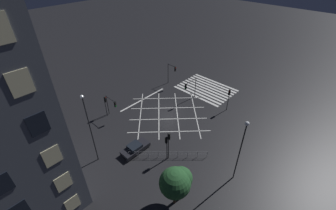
# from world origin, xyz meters

# --- Properties ---
(ground_plane) EXTENTS (200.00, 200.00, 0.00)m
(ground_plane) POSITION_xyz_m (0.00, 0.00, 0.00)
(ground_plane) COLOR black
(road_markings) EXTENTS (15.79, 22.91, 0.01)m
(road_markings) POSITION_xyz_m (0.31, -8.14, 0.00)
(road_markings) COLOR silver
(road_markings) RESTS_ON ground_plane
(traffic_light_ne_main) EXTENTS (2.68, 0.36, 3.68)m
(traffic_light_ne_main) POSITION_xyz_m (5.84, 6.92, 2.72)
(traffic_light_ne_main) COLOR black
(traffic_light_ne_main) RESTS_ON ground_plane
(traffic_light_nw_cross) EXTENTS (0.36, 0.39, 4.32)m
(traffic_light_nw_cross) POSITION_xyz_m (-6.80, 7.15, 3.08)
(traffic_light_nw_cross) COLOR black
(traffic_light_nw_cross) RESTS_ON ground_plane
(traffic_light_se_main) EXTENTS (2.18, 0.36, 4.40)m
(traffic_light_se_main) POSITION_xyz_m (6.11, -7.72, 3.21)
(traffic_light_se_main) COLOR black
(traffic_light_se_main) RESTS_ON ground_plane
(traffic_light_sw_cross) EXTENTS (0.36, 0.39, 4.09)m
(traffic_light_sw_cross) POSITION_xyz_m (-6.77, -7.60, 2.92)
(traffic_light_sw_cross) COLOR black
(traffic_light_sw_cross) RESTS_ON ground_plane
(traffic_light_ne_cross) EXTENTS (0.36, 0.39, 3.67)m
(traffic_light_ne_cross) POSITION_xyz_m (7.10, 7.31, 2.63)
(traffic_light_ne_cross) COLOR black
(traffic_light_ne_cross) RESTS_ON ground_plane
(traffic_light_median_south) EXTENTS (0.36, 3.20, 4.15)m
(traffic_light_median_south) POSITION_xyz_m (-0.21, -5.51, 3.08)
(traffic_light_median_south) COLOR black
(traffic_light_median_south) RESTS_ON ground_plane
(traffic_light_nw_main) EXTENTS (0.39, 0.36, 3.89)m
(traffic_light_nw_main) POSITION_xyz_m (-6.71, 7.51, 2.79)
(traffic_light_nw_main) COLOR black
(traffic_light_nw_main) RESTS_ON ground_plane
(street_lamp_east) EXTENTS (0.40, 0.40, 10.18)m
(street_lamp_east) POSITION_xyz_m (-0.11, 13.79, 6.20)
(street_lamp_east) COLOR black
(street_lamp_east) RESTS_ON ground_plane
(street_lamp_west) EXTENTS (0.48, 0.48, 8.86)m
(street_lamp_west) POSITION_xyz_m (-14.77, 4.11, 5.99)
(street_lamp_west) COLOR black
(street_lamp_west) RESTS_ON ground_plane
(street_tree_near) EXTENTS (2.48, 2.48, 4.81)m
(street_tree_near) POSITION_xyz_m (-11.79, 10.70, 3.53)
(street_tree_near) COLOR #38281C
(street_tree_near) RESTS_ON ground_plane
(street_tree_far) EXTENTS (3.34, 3.34, 5.14)m
(street_tree_far) POSITION_xyz_m (-11.67, 11.48, 3.46)
(street_tree_far) COLOR #38281C
(street_tree_far) RESTS_ON ground_plane
(waiting_car) EXTENTS (1.75, 4.09, 1.23)m
(waiting_car) POSITION_xyz_m (-2.63, 9.44, 0.58)
(waiting_car) COLOR black
(waiting_car) RESTS_ON ground_plane
(pedestrian_railing) EXTENTS (7.74, 7.22, 1.05)m
(pedestrian_railing) POSITION_xyz_m (-6.67, 7.16, 0.67)
(pedestrian_railing) COLOR gray
(pedestrian_railing) RESTS_ON ground_plane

